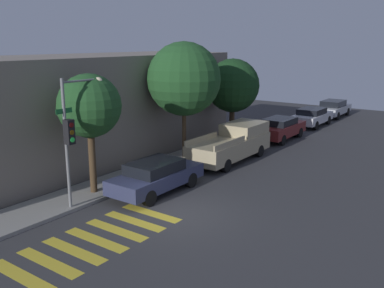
{
  "coord_description": "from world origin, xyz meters",
  "views": [
    {
      "loc": [
        -11.58,
        -9.09,
        6.22
      ],
      "look_at": [
        3.96,
        2.1,
        1.6
      ],
      "focal_mm": 40.0,
      "sensor_mm": 36.0,
      "label": 1
    }
  ],
  "objects_px": {
    "traffic_light_pole": "(75,122)",
    "sedan_far_end": "(312,116)",
    "sedan_near_corner": "(156,176)",
    "tree_near_corner": "(89,106)",
    "sedan_middle": "(280,128)",
    "tree_far_end": "(233,86)",
    "pickup_truck": "(233,143)",
    "tree_midblock": "(184,79)",
    "sedan_tail_of_row": "(333,108)"
  },
  "relations": [
    {
      "from": "traffic_light_pole",
      "to": "sedan_far_end",
      "type": "distance_m",
      "value": 21.14
    },
    {
      "from": "sedan_near_corner",
      "to": "sedan_far_end",
      "type": "relative_size",
      "value": 1.02
    },
    {
      "from": "sedan_far_end",
      "to": "tree_near_corner",
      "type": "height_order",
      "value": "tree_near_corner"
    },
    {
      "from": "sedan_middle",
      "to": "tree_far_end",
      "type": "xyz_separation_m",
      "value": [
        -2.86,
        1.93,
        2.84
      ]
    },
    {
      "from": "pickup_truck",
      "to": "tree_near_corner",
      "type": "relative_size",
      "value": 1.14
    },
    {
      "from": "sedan_middle",
      "to": "tree_far_end",
      "type": "distance_m",
      "value": 4.46
    },
    {
      "from": "sedan_far_end",
      "to": "tree_far_end",
      "type": "bearing_deg",
      "value": 167.28
    },
    {
      "from": "sedan_far_end",
      "to": "tree_far_end",
      "type": "xyz_separation_m",
      "value": [
        -8.53,
        1.93,
        2.87
      ]
    },
    {
      "from": "traffic_light_pole",
      "to": "pickup_truck",
      "type": "xyz_separation_m",
      "value": [
        9.28,
        -1.27,
        -2.4
      ]
    },
    {
      "from": "sedan_near_corner",
      "to": "sedan_middle",
      "type": "xyz_separation_m",
      "value": [
        12.29,
        0.0,
        0.02
      ]
    },
    {
      "from": "tree_near_corner",
      "to": "tree_midblock",
      "type": "height_order",
      "value": "tree_midblock"
    },
    {
      "from": "traffic_light_pole",
      "to": "tree_near_corner",
      "type": "xyz_separation_m",
      "value": [
        1.26,
        0.66,
        0.38
      ]
    },
    {
      "from": "tree_far_end",
      "to": "traffic_light_pole",
      "type": "bearing_deg",
      "value": -176.97
    },
    {
      "from": "sedan_far_end",
      "to": "tree_midblock",
      "type": "bearing_deg",
      "value": 171.83
    },
    {
      "from": "sedan_near_corner",
      "to": "pickup_truck",
      "type": "xyz_separation_m",
      "value": [
        6.3,
        0.0,
        0.19
      ]
    },
    {
      "from": "tree_midblock",
      "to": "tree_near_corner",
      "type": "bearing_deg",
      "value": 180.0
    },
    {
      "from": "traffic_light_pole",
      "to": "tree_far_end",
      "type": "xyz_separation_m",
      "value": [
        12.42,
        0.66,
        0.27
      ]
    },
    {
      "from": "sedan_near_corner",
      "to": "sedan_tail_of_row",
      "type": "relative_size",
      "value": 1.01
    },
    {
      "from": "traffic_light_pole",
      "to": "tree_near_corner",
      "type": "height_order",
      "value": "tree_near_corner"
    },
    {
      "from": "sedan_middle",
      "to": "traffic_light_pole",
      "type": "bearing_deg",
      "value": 175.26
    },
    {
      "from": "tree_midblock",
      "to": "tree_far_end",
      "type": "bearing_deg",
      "value": 0.0
    },
    {
      "from": "sedan_middle",
      "to": "sedan_tail_of_row",
      "type": "xyz_separation_m",
      "value": [
        10.66,
        0.0,
        -0.03
      ]
    },
    {
      "from": "tree_far_end",
      "to": "pickup_truck",
      "type": "bearing_deg",
      "value": -148.45
    },
    {
      "from": "sedan_middle",
      "to": "tree_near_corner",
      "type": "relative_size",
      "value": 0.87
    },
    {
      "from": "sedan_tail_of_row",
      "to": "tree_far_end",
      "type": "distance_m",
      "value": 13.95
    },
    {
      "from": "sedan_near_corner",
      "to": "tree_midblock",
      "type": "bearing_deg",
      "value": 22.97
    },
    {
      "from": "sedan_middle",
      "to": "tree_near_corner",
      "type": "xyz_separation_m",
      "value": [
        -14.02,
        1.93,
        2.94
      ]
    },
    {
      "from": "sedan_near_corner",
      "to": "pickup_truck",
      "type": "distance_m",
      "value": 6.3
    },
    {
      "from": "sedan_middle",
      "to": "sedan_near_corner",
      "type": "bearing_deg",
      "value": 180.0
    },
    {
      "from": "pickup_truck",
      "to": "tree_far_end",
      "type": "relative_size",
      "value": 1.09
    },
    {
      "from": "traffic_light_pole",
      "to": "sedan_near_corner",
      "type": "distance_m",
      "value": 4.15
    },
    {
      "from": "traffic_light_pole",
      "to": "tree_midblock",
      "type": "height_order",
      "value": "tree_midblock"
    },
    {
      "from": "tree_far_end",
      "to": "sedan_far_end",
      "type": "bearing_deg",
      "value": -12.72
    },
    {
      "from": "sedan_tail_of_row",
      "to": "tree_midblock",
      "type": "relative_size",
      "value": 0.7
    },
    {
      "from": "sedan_tail_of_row",
      "to": "tree_midblock",
      "type": "xyz_separation_m",
      "value": [
        -18.41,
        1.93,
        3.61
      ]
    },
    {
      "from": "sedan_middle",
      "to": "sedan_tail_of_row",
      "type": "bearing_deg",
      "value": 0.0
    },
    {
      "from": "sedan_middle",
      "to": "sedan_far_end",
      "type": "xyz_separation_m",
      "value": [
        5.67,
        0.0,
        -0.04
      ]
    },
    {
      "from": "pickup_truck",
      "to": "tree_near_corner",
      "type": "bearing_deg",
      "value": 166.5
    },
    {
      "from": "sedan_middle",
      "to": "tree_far_end",
      "type": "bearing_deg",
      "value": 146.04
    },
    {
      "from": "sedan_near_corner",
      "to": "tree_midblock",
      "type": "distance_m",
      "value": 6.11
    },
    {
      "from": "pickup_truck",
      "to": "sedan_middle",
      "type": "height_order",
      "value": "pickup_truck"
    },
    {
      "from": "sedan_tail_of_row",
      "to": "pickup_truck",
      "type": "bearing_deg",
      "value": 180.0
    },
    {
      "from": "pickup_truck",
      "to": "traffic_light_pole",
      "type": "bearing_deg",
      "value": 172.22
    },
    {
      "from": "pickup_truck",
      "to": "tree_midblock",
      "type": "relative_size",
      "value": 0.91
    },
    {
      "from": "sedan_middle",
      "to": "tree_midblock",
      "type": "distance_m",
      "value": 8.75
    },
    {
      "from": "sedan_near_corner",
      "to": "pickup_truck",
      "type": "bearing_deg",
      "value": 0.0
    },
    {
      "from": "pickup_truck",
      "to": "tree_far_end",
      "type": "bearing_deg",
      "value": 31.55
    },
    {
      "from": "tree_far_end",
      "to": "sedan_middle",
      "type": "bearing_deg",
      "value": -33.96
    },
    {
      "from": "traffic_light_pole",
      "to": "tree_near_corner",
      "type": "bearing_deg",
      "value": 27.63
    },
    {
      "from": "sedan_tail_of_row",
      "to": "tree_midblock",
      "type": "distance_m",
      "value": 18.85
    }
  ]
}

